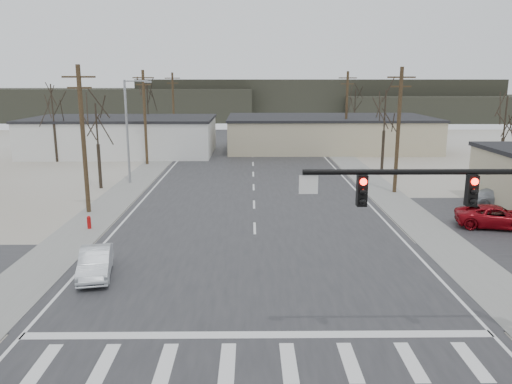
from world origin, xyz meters
TOP-DOWN VIEW (x-y plane):
  - ground at (0.00, 0.00)m, footprint 140.00×140.00m
  - main_road at (0.00, 15.00)m, footprint 18.00×110.00m
  - cross_road at (0.00, 0.00)m, footprint 90.00×10.00m
  - sidewalk_left at (-10.60, 20.00)m, footprint 3.00×90.00m
  - sidewalk_right at (10.60, 20.00)m, footprint 3.00×90.00m
  - traffic_signal_mast at (7.89, -6.20)m, footprint 8.95×0.43m
  - fire_hydrant at (-10.20, 8.00)m, footprint 0.24×0.24m
  - building_left_far at (-16.00, 40.00)m, footprint 22.30×12.30m
  - building_right_far at (10.00, 44.00)m, footprint 26.30×14.30m
  - upole_left_b at (-11.50, 12.00)m, footprint 2.20×0.30m
  - upole_left_c at (-11.50, 32.00)m, footprint 2.20×0.30m
  - upole_left_d at (-11.50, 52.00)m, footprint 2.20×0.30m
  - upole_right_a at (11.50, 18.00)m, footprint 2.20×0.30m
  - upole_right_b at (11.50, 40.00)m, footprint 2.20×0.30m
  - streetlight_main at (-10.80, 22.00)m, footprint 2.40×0.25m
  - tree_left_near at (-13.00, 20.00)m, footprint 3.30×3.30m
  - tree_right_mid at (12.50, 26.00)m, footprint 3.74×3.74m
  - tree_left_far at (-14.00, 46.00)m, footprint 3.96×3.96m
  - tree_right_far at (15.00, 52.00)m, footprint 3.52×3.52m
  - tree_lot at (22.00, 22.00)m, footprint 3.52×3.52m
  - tree_left_mid at (-22.00, 34.00)m, footprint 3.96×3.96m
  - hill_left at (-35.00, 92.00)m, footprint 70.00×18.00m
  - hill_center at (15.00, 96.00)m, footprint 80.00×18.00m
  - hill_right at (50.00, 90.00)m, footprint 60.00×18.00m
  - sedan_crossing at (-7.50, 0.46)m, footprint 2.12×4.12m
  - car_far_a at (1.20, 45.48)m, footprint 2.70×5.89m
  - car_far_b at (0.55, 64.72)m, footprint 2.73×4.27m
  - car_parked_red at (15.05, 8.05)m, footprint 5.27×3.29m
  - car_parked_silver at (17.85, 13.00)m, footprint 4.85×3.16m

SIDE VIEW (x-z plane):
  - ground at x=0.00m, z-range 0.00..0.00m
  - cross_road at x=0.00m, z-range 0.00..0.04m
  - main_road at x=0.00m, z-range 0.00..0.05m
  - sidewalk_left at x=-10.60m, z-range 0.00..0.06m
  - sidewalk_right at x=10.60m, z-range 0.00..0.06m
  - fire_hydrant at x=-10.20m, z-range 0.02..0.89m
  - car_parked_silver at x=17.85m, z-range 0.03..1.34m
  - sedan_crossing at x=-7.50m, z-range 0.05..1.34m
  - car_parked_red at x=15.05m, z-range 0.03..1.39m
  - car_far_b at x=0.55m, z-range 0.05..1.40m
  - car_far_a at x=1.20m, z-range 0.05..1.72m
  - building_right_far at x=10.00m, z-range 0.00..4.30m
  - building_left_far at x=-16.00m, z-range 0.01..4.51m
  - hill_right at x=50.00m, z-range 0.00..5.50m
  - hill_left at x=-35.00m, z-range 0.00..7.00m
  - hill_center at x=15.00m, z-range 0.00..9.00m
  - traffic_signal_mast at x=7.89m, z-range 1.07..8.27m
  - streetlight_main at x=-10.80m, z-range 0.59..9.59m
  - upole_left_b at x=-11.50m, z-range 0.22..10.22m
  - upole_left_c at x=-11.50m, z-range 0.22..10.22m
  - upole_left_d at x=-11.50m, z-range 0.22..10.22m
  - upole_right_a at x=11.50m, z-range 0.22..10.22m
  - upole_right_b at x=11.50m, z-range 0.22..10.22m
  - tree_left_near at x=-13.00m, z-range 1.55..8.90m
  - tree_right_far at x=15.00m, z-range 1.66..9.50m
  - tree_lot at x=22.00m, z-range 1.66..9.50m
  - tree_right_mid at x=12.50m, z-range 1.77..10.10m
  - tree_left_far at x=-14.00m, z-range 1.87..10.69m
  - tree_left_mid at x=-22.00m, z-range 1.87..10.69m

